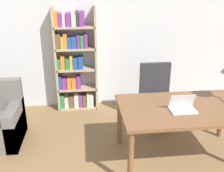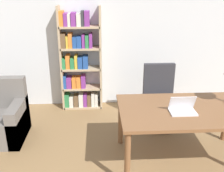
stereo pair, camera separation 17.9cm
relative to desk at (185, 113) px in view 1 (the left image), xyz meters
The scene contains 5 objects.
wall_back 2.20m from the desk, 111.64° to the left, with size 8.00×0.06×2.70m.
desk is the anchor object (origin of this frame).
laptop 0.18m from the desk, 132.65° to the right, with size 0.32×0.21×0.20m.
office_chair 1.04m from the desk, 95.19° to the left, with size 0.54×0.54×1.02m.
bookshelf 2.29m from the desk, 129.72° to the left, with size 0.75×0.28×1.90m.
Camera 1 is at (-0.51, -0.32, 2.21)m, focal length 42.00 mm.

